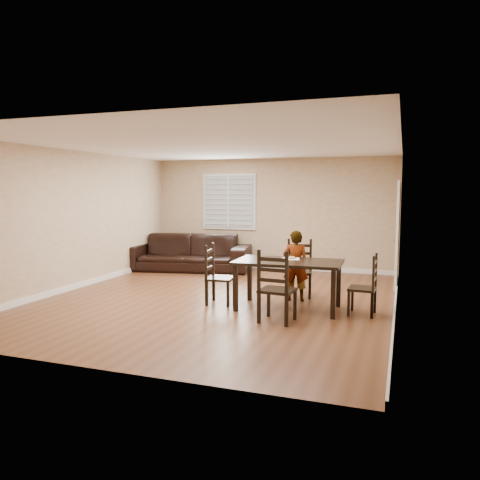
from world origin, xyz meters
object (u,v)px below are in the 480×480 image
object	(u,v)px
dining_table	(288,266)
chair_far	(274,290)
chair_left	(214,277)
child	(295,266)
chair_near	(299,270)
donut	(292,257)
chair_right	(370,288)
sofa	(189,252)

from	to	relation	value
dining_table	chair_far	bearing A→B (deg)	-91.02
chair_left	child	xyz separation A→B (m)	(1.27, 0.66, 0.16)
chair_near	donut	world-z (taller)	chair_near
chair_left	chair_right	xyz separation A→B (m)	(2.57, 0.08, -0.03)
child	sofa	world-z (taller)	child
dining_table	chair_left	bearing A→B (deg)	-179.67
child	sofa	xyz separation A→B (m)	(-3.15, 2.28, -0.19)
chair_near	chair_far	distance (m)	1.98
chair_right	sofa	size ratio (longest dim) A/B	0.32
dining_table	chair_far	size ratio (longest dim) A/B	1.60
dining_table	donut	xyz separation A→B (m)	(0.02, 0.19, 0.11)
chair_near	donut	size ratio (longest dim) A/B	9.25
chair_far	chair_left	bearing A→B (deg)	-28.11
chair_far	sofa	xyz separation A→B (m)	(-3.18, 3.80, -0.06)
chair_near	chair_left	xyz separation A→B (m)	(-1.24, -1.12, -0.01)
chair_left	sofa	distance (m)	3.49
child	donut	xyz separation A→B (m)	(0.03, -0.42, 0.20)
chair_right	chair_near	bearing A→B (deg)	-125.45
dining_table	child	world-z (taller)	child
chair_far	chair_right	distance (m)	1.58
chair_near	child	xyz separation A→B (m)	(0.03, -0.46, 0.15)
chair_near	child	bearing A→B (deg)	-95.63
dining_table	donut	world-z (taller)	donut
chair_near	chair_right	size ratio (longest dim) A/B	1.09
chair_left	chair_near	bearing A→B (deg)	-52.99
chair_far	chair_right	size ratio (longest dim) A/B	1.13
donut	sofa	size ratio (longest dim) A/B	0.04
donut	sofa	distance (m)	4.19
child	chair_right	bearing A→B (deg)	148.73
chair_near	chair_far	world-z (taller)	chair_far
chair_right	child	distance (m)	1.44
chair_right	sofa	bearing A→B (deg)	-119.98
chair_far	chair_left	size ratio (longest dim) A/B	1.06
dining_table	chair_near	xyz separation A→B (m)	(-0.05, 1.08, -0.24)
dining_table	chair_left	xyz separation A→B (m)	(-1.29, -0.05, -0.25)
dining_table	chair_right	world-z (taller)	chair_right
chair_left	sofa	size ratio (longest dim) A/B	0.35
chair_far	child	distance (m)	1.53
dining_table	chair_left	distance (m)	1.31
chair_left	donut	size ratio (longest dim) A/B	9.10
chair_near	chair_right	world-z (taller)	chair_near
dining_table	chair_left	world-z (taller)	chair_left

